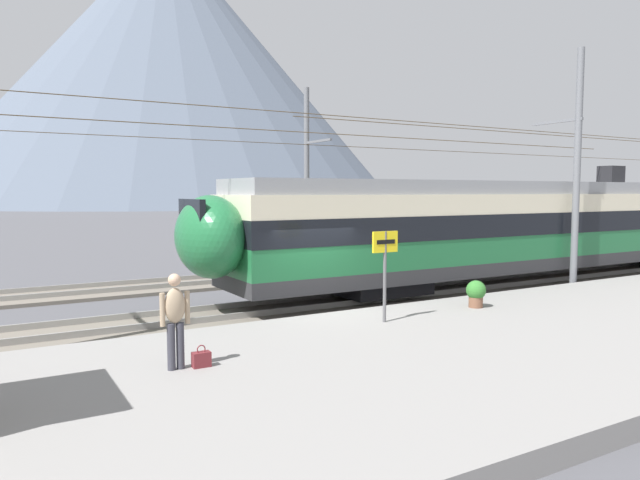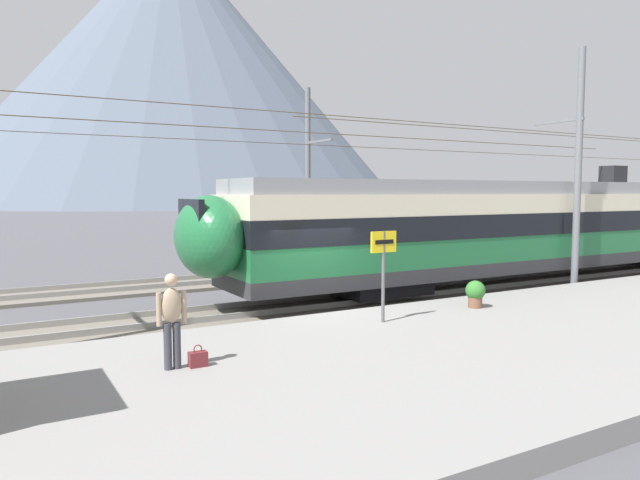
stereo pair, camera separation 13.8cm
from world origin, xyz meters
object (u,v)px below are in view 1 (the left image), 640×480
(passenger_walking, at_px, (175,316))
(handbag_beside_passenger, at_px, (201,359))
(catenary_mast_mid, at_px, (574,167))
(potted_plant_platform_edge, at_px, (476,292))
(catenary_mast_far_side, at_px, (308,176))
(platform_sign, at_px, (385,256))
(train_near_platform, at_px, (536,225))

(passenger_walking, height_order, handbag_beside_passenger, passenger_walking)
(catenary_mast_mid, bearing_deg, potted_plant_platform_edge, -162.93)
(catenary_mast_far_side, distance_m, passenger_walking, 16.44)
(handbag_beside_passenger, distance_m, potted_plant_platform_edge, 8.27)
(platform_sign, distance_m, potted_plant_platform_edge, 3.39)
(potted_plant_platform_edge, bearing_deg, catenary_mast_far_side, 83.78)
(train_near_platform, bearing_deg, catenary_mast_mid, -97.06)
(platform_sign, relative_size, handbag_beside_passenger, 5.43)
(catenary_mast_mid, distance_m, handbag_beside_passenger, 15.68)
(platform_sign, relative_size, passenger_walking, 1.28)
(catenary_mast_far_side, bearing_deg, passenger_walking, -127.30)
(platform_sign, bearing_deg, train_near_platform, 21.39)
(train_near_platform, relative_size, catenary_mast_far_side, 0.62)
(catenary_mast_far_side, bearing_deg, potted_plant_platform_edge, -96.22)
(platform_sign, bearing_deg, passenger_walking, -167.65)
(train_near_platform, xyz_separation_m, platform_sign, (-10.05, -3.94, -0.25))
(train_near_platform, bearing_deg, passenger_walking, -161.66)
(catenary_mast_mid, height_order, catenary_mast_far_side, catenary_mast_mid)
(catenary_mast_far_side, relative_size, passenger_walking, 26.11)
(train_near_platform, relative_size, passenger_walking, 16.24)
(train_near_platform, distance_m, platform_sign, 10.79)
(potted_plant_platform_edge, bearing_deg, handbag_beside_passenger, -169.82)
(handbag_beside_passenger, bearing_deg, passenger_walking, 167.83)
(catenary_mast_mid, bearing_deg, train_near_platform, 82.94)
(train_near_platform, height_order, platform_sign, train_near_platform)
(catenary_mast_mid, xyz_separation_m, potted_plant_platform_edge, (-6.66, -2.04, -3.56))
(potted_plant_platform_edge, bearing_deg, catenary_mast_mid, 17.07)
(catenary_mast_mid, height_order, handbag_beside_passenger, catenary_mast_mid)
(catenary_mast_mid, height_order, platform_sign, catenary_mast_mid)
(catenary_mast_mid, bearing_deg, passenger_walking, -167.36)
(catenary_mast_mid, relative_size, passenger_walking, 26.11)
(platform_sign, bearing_deg, catenary_mast_far_side, 69.26)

